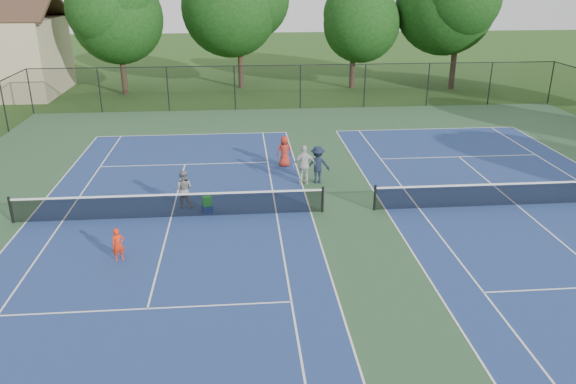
{
  "coord_description": "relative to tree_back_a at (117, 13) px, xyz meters",
  "views": [
    {
      "loc": [
        -4.2,
        -20.29,
        8.95
      ],
      "look_at": [
        -2.51,
        -1.0,
        1.3
      ],
      "focal_mm": 35.0,
      "sensor_mm": 36.0,
      "label": 1
    }
  ],
  "objects": [
    {
      "name": "ground",
      "position": [
        13.0,
        -24.0,
        -6.04
      ],
      "size": [
        140.0,
        140.0,
        0.0
      ],
      "primitive_type": "plane",
      "color": "#234716",
      "rests_on": "ground"
    },
    {
      "name": "court_pad",
      "position": [
        13.0,
        -24.0,
        -6.03
      ],
      "size": [
        36.0,
        36.0,
        0.01
      ],
      "primitive_type": "cube",
      "color": "#32593B",
      "rests_on": "ground"
    },
    {
      "name": "tennis_court_left",
      "position": [
        6.0,
        -24.0,
        -5.94
      ],
      "size": [
        12.0,
        23.83,
        1.07
      ],
      "color": "navy",
      "rests_on": "ground"
    },
    {
      "name": "tennis_court_right",
      "position": [
        20.0,
        -24.0,
        -5.94
      ],
      "size": [
        12.0,
        23.83,
        1.07
      ],
      "color": "navy",
      "rests_on": "ground"
    },
    {
      "name": "perimeter_fence",
      "position": [
        13.0,
        -24.0,
        -4.44
      ],
      "size": [
        36.08,
        36.08,
        3.02
      ],
      "color": "black",
      "rests_on": "ground"
    },
    {
      "name": "tree_back_a",
      "position": [
        0.0,
        0.0,
        0.0
      ],
      "size": [
        6.8,
        6.8,
        9.15
      ],
      "color": "#2D2116",
      "rests_on": "ground"
    },
    {
      "name": "tree_back_b",
      "position": [
        9.0,
        2.0,
        0.56
      ],
      "size": [
        7.6,
        7.6,
        10.03
      ],
      "color": "#2D2116",
      "rests_on": "ground"
    },
    {
      "name": "tree_back_c",
      "position": [
        18.0,
        1.0,
        -0.56
      ],
      "size": [
        6.0,
        6.0,
        8.4
      ],
      "color": "#2D2116",
      "rests_on": "ground"
    },
    {
      "name": "tree_back_d",
      "position": [
        26.0,
        0.0,
        0.79
      ],
      "size": [
        7.8,
        7.8,
        10.37
      ],
      "color": "#2D2116",
      "rests_on": "ground"
    },
    {
      "name": "child_player",
      "position": [
        4.67,
        -27.35,
        -5.47
      ],
      "size": [
        0.48,
        0.4,
        1.13
      ],
      "primitive_type": "imported",
      "rotation": [
        0.0,
        0.0,
        0.38
      ],
      "color": "red",
      "rests_on": "ground"
    },
    {
      "name": "instructor",
      "position": [
        6.44,
        -23.01,
        -5.25
      ],
      "size": [
        0.87,
        0.74,
        1.58
      ],
      "primitive_type": "imported",
      "rotation": [
        0.0,
        0.0,
        2.94
      ],
      "color": "gray",
      "rests_on": "ground"
    },
    {
      "name": "bystander_a",
      "position": [
        11.58,
        -20.84,
        -5.13
      ],
      "size": [
        1.1,
        0.53,
        1.82
      ],
      "primitive_type": "imported",
      "rotation": [
        0.0,
        0.0,
        3.23
      ],
      "color": "silver",
      "rests_on": "ground"
    },
    {
      "name": "bystander_b",
      "position": [
        12.2,
        -20.66,
        -5.19
      ],
      "size": [
        1.11,
        0.66,
        1.71
      ],
      "primitive_type": "imported",
      "rotation": [
        0.0,
        0.0,
        3.12
      ],
      "color": "#161E32",
      "rests_on": "ground"
    },
    {
      "name": "bystander_c",
      "position": [
        10.9,
        -18.26,
        -5.28
      ],
      "size": [
        0.82,
        0.6,
        1.53
      ],
      "primitive_type": "imported",
      "rotation": [
        0.0,
        0.0,
        3.31
      ],
      "color": "maroon",
      "rests_on": "ground"
    },
    {
      "name": "ball_crate",
      "position": [
        7.39,
        -23.6,
        -5.9
      ],
      "size": [
        0.46,
        0.41,
        0.29
      ],
      "primitive_type": "cube",
      "rotation": [
        0.0,
        0.0,
        0.29
      ],
      "color": "navy",
      "rests_on": "ground"
    },
    {
      "name": "ball_hopper",
      "position": [
        7.39,
        -23.6,
        -5.56
      ],
      "size": [
        0.4,
        0.35,
        0.38
      ],
      "primitive_type": "cube",
      "rotation": [
        0.0,
        0.0,
        0.23
      ],
      "color": "green",
      "rests_on": "ball_crate"
    }
  ]
}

